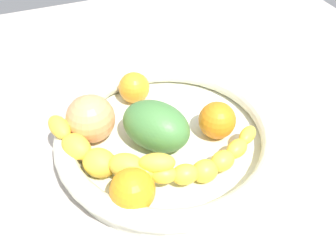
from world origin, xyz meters
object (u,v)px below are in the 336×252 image
object	(u,v)px
orange_front	(132,190)
orange_mid_left	(217,120)
orange_mid_right	(134,88)
mango_green	(157,127)
banana_draped_left	(102,155)
fruit_bowl	(168,137)
peach_blush	(91,119)
banana_draped_right	(202,164)

from	to	relation	value
orange_front	orange_mid_left	distance (cm)	18.41
orange_mid_right	mango_green	size ratio (longest dim) A/B	0.49
banana_draped_left	fruit_bowl	bearing A→B (deg)	101.52
banana_draped_left	mango_green	distance (cm)	9.28
orange_front	orange_mid_right	size ratio (longest dim) A/B	1.11
orange_front	peach_blush	distance (cm)	15.03
orange_mid_left	orange_mid_right	size ratio (longest dim) A/B	1.09
orange_mid_right	peach_blush	bearing A→B (deg)	-54.36
mango_green	banana_draped_left	bearing A→B (deg)	-77.74
orange_front	orange_mid_left	xyz separation A→B (cm)	(-8.19, 16.48, -0.07)
mango_green	banana_draped_right	bearing A→B (deg)	25.37
fruit_bowl	orange_mid_left	world-z (taller)	orange_mid_left
orange_mid_left	orange_mid_right	world-z (taller)	orange_mid_left
orange_front	banana_draped_right	bearing A→B (deg)	97.20
orange_mid_left	mango_green	bearing A→B (deg)	-97.58
orange_mid_right	peach_blush	xyz separation A→B (cm)	(6.46, -9.01, 1.08)
orange_mid_right	banana_draped_left	bearing A→B (deg)	-33.65
fruit_bowl	orange_mid_left	xyz separation A→B (cm)	(1.56, 7.68, 2.40)
peach_blush	orange_mid_right	bearing A→B (deg)	125.64
banana_draped_left	orange_mid_left	distance (cm)	18.71
orange_mid_left	peach_blush	bearing A→B (deg)	-109.86
orange_mid_left	mango_green	xyz separation A→B (cm)	(-1.28, -9.64, 0.73)
fruit_bowl	banana_draped_left	size ratio (longest dim) A/B	2.08
fruit_bowl	orange_mid_right	distance (cm)	11.92
orange_front	peach_blush	bearing A→B (deg)	-172.28
banana_draped_right	mango_green	bearing A→B (deg)	-154.63
mango_green	peach_blush	size ratio (longest dim) A/B	1.45
banana_draped_left	mango_green	size ratio (longest dim) A/B	1.54
banana_draped_left	banana_draped_right	bearing A→B (deg)	64.48
banana_draped_right	orange_front	xyz separation A→B (cm)	(1.35, -10.69, 0.70)
fruit_bowl	peach_blush	distance (cm)	12.40
orange_mid_right	mango_green	world-z (taller)	mango_green
banana_draped_right	orange_front	world-z (taller)	orange_front
orange_front	orange_mid_left	size ratio (longest dim) A/B	1.02
orange_mid_left	banana_draped_right	bearing A→B (deg)	-40.24
banana_draped_right	orange_mid_left	xyz separation A→B (cm)	(-6.84, 5.79, 0.63)
orange_mid_right	mango_green	distance (cm)	11.90
mango_green	orange_mid_left	bearing A→B (deg)	82.42
fruit_bowl	peach_blush	bearing A→B (deg)	-115.31
mango_green	peach_blush	distance (cm)	10.37
banana_draped_left	orange_mid_left	bearing A→B (deg)	92.09
orange_mid_right	orange_front	bearing A→B (deg)	-18.16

